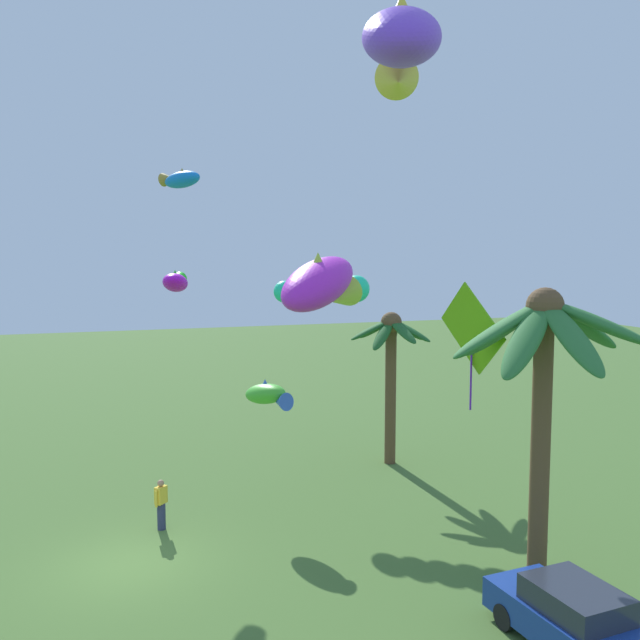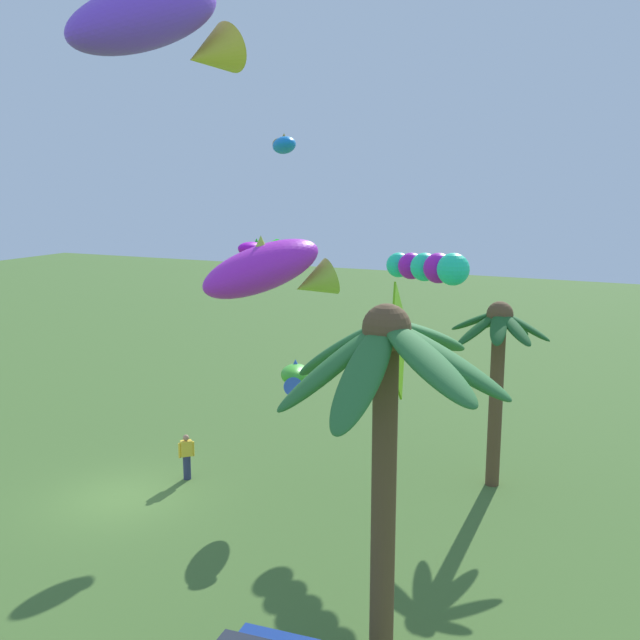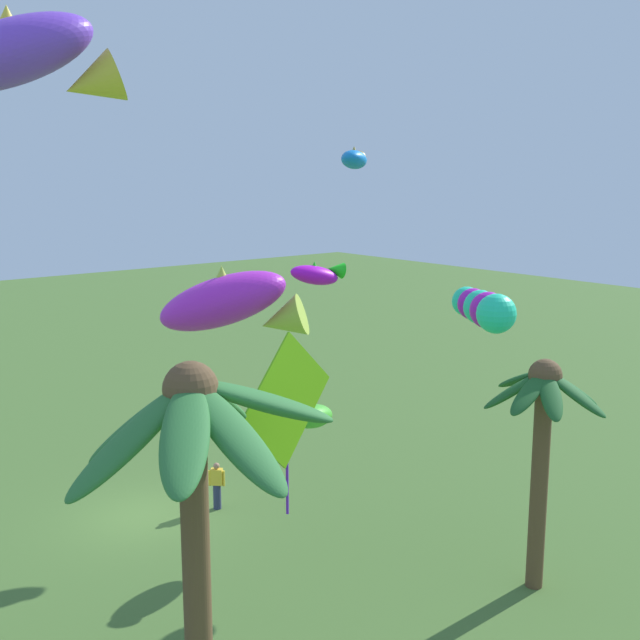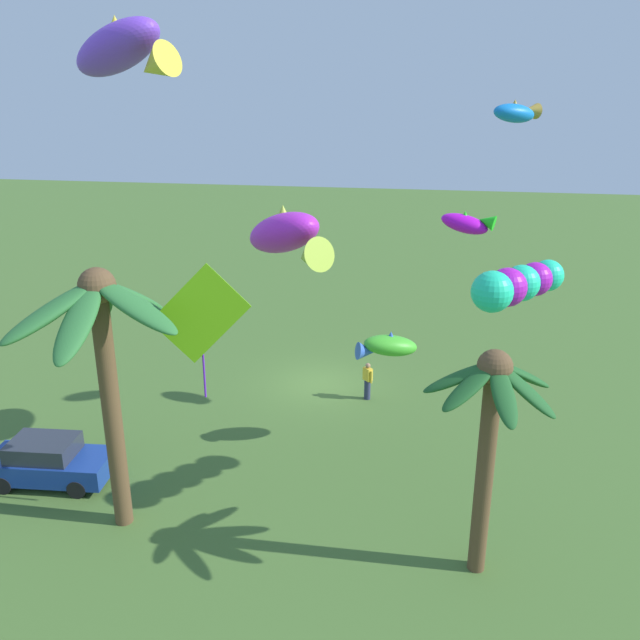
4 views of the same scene
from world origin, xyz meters
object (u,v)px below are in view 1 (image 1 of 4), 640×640
(palm_tree_1, at_px, (543,353))
(kite_fish_4, at_px, (267,395))
(kite_fish_1, at_px, (401,43))
(palm_tree_0, at_px, (391,352))
(kite_fish_3, at_px, (176,282))
(spectator_0, at_px, (161,504))
(kite_fish_0, at_px, (321,284))
(kite_tube_6, at_px, (324,290))
(kite_diamond_5, at_px, (472,330))
(kite_fish_2, at_px, (180,179))
(parked_car_0, at_px, (571,618))

(palm_tree_1, relative_size, kite_fish_4, 3.32)
(kite_fish_1, bearing_deg, palm_tree_0, 156.19)
(kite_fish_3, bearing_deg, spectator_0, -15.72)
(kite_fish_0, xyz_separation_m, kite_fish_1, (4.87, 0.19, 5.46))
(kite_fish_0, xyz_separation_m, kite_tube_6, (-6.85, 2.42, -0.55))
(palm_tree_1, relative_size, kite_fish_1, 1.82)
(kite_diamond_5, bearing_deg, palm_tree_1, 13.95)
(palm_tree_1, relative_size, spectator_0, 4.87)
(palm_tree_1, bearing_deg, kite_fish_4, -141.61)
(spectator_0, distance_m, kite_fish_0, 8.55)
(kite_fish_0, bearing_deg, palm_tree_0, 140.62)
(kite_fish_1, height_order, kite_fish_3, kite_fish_1)
(kite_fish_2, relative_size, kite_tube_6, 0.54)
(palm_tree_0, distance_m, kite_fish_2, 10.66)
(kite_fish_4, bearing_deg, spectator_0, -74.98)
(kite_fish_0, height_order, kite_fish_2, kite_fish_2)
(spectator_0, bearing_deg, palm_tree_0, 112.30)
(kite_fish_1, xyz_separation_m, kite_fish_3, (-10.57, -3.75, -5.56))
(spectator_0, height_order, kite_tube_6, kite_tube_6)
(parked_car_0, relative_size, spectator_0, 2.53)
(kite_fish_2, distance_m, kite_tube_6, 7.00)
(palm_tree_1, height_order, parked_car_0, palm_tree_1)
(parked_car_0, height_order, kite_fish_0, kite_fish_0)
(kite_fish_0, height_order, kite_tube_6, kite_fish_0)
(parked_car_0, height_order, kite_diamond_5, kite_diamond_5)
(kite_fish_4, distance_m, kite_diamond_5, 7.31)
(palm_tree_1, distance_m, kite_fish_0, 6.46)
(kite_fish_3, distance_m, kite_tube_6, 6.11)
(palm_tree_0, xyz_separation_m, kite_fish_2, (-0.81, -8.24, 6.72))
(palm_tree_0, xyz_separation_m, spectator_0, (3.94, -9.60, -3.82))
(kite_fish_1, xyz_separation_m, kite_tube_6, (-11.72, 2.23, -6.02))
(kite_tube_6, bearing_deg, kite_fish_4, -42.08)
(kite_fish_0, relative_size, kite_fish_3, 1.81)
(palm_tree_0, distance_m, spectator_0, 11.05)
(palm_tree_1, xyz_separation_m, kite_fish_0, (-3.95, -4.82, 1.70))
(kite_fish_0, bearing_deg, palm_tree_1, 50.69)
(spectator_0, relative_size, kite_fish_1, 0.37)
(palm_tree_0, distance_m, kite_fish_4, 6.65)
(kite_fish_0, height_order, kite_fish_1, kite_fish_1)
(kite_fish_0, distance_m, kite_diamond_5, 4.63)
(kite_diamond_5, bearing_deg, kite_fish_0, -108.86)
(spectator_0, height_order, kite_fish_0, kite_fish_0)
(kite_fish_4, bearing_deg, kite_fish_0, 14.89)
(kite_fish_3, xyz_separation_m, kite_tube_6, (-1.14, 5.98, -0.46))
(kite_fish_0, bearing_deg, parked_car_0, 24.36)
(kite_diamond_5, xyz_separation_m, kite_tube_6, (-8.28, -1.77, 0.79))
(kite_tube_6, bearing_deg, kite_fish_0, -19.49)
(palm_tree_0, bearing_deg, palm_tree_1, -1.35)
(kite_tube_6, bearing_deg, kite_diamond_5, 12.08)
(kite_fish_1, distance_m, kite_fish_2, 12.45)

